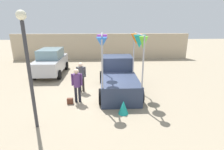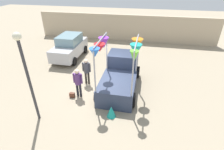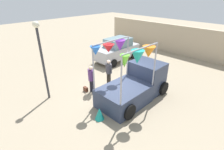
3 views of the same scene
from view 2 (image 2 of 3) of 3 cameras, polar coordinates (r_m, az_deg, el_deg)
ground_plane at (r=10.43m, az=-3.59°, el=-5.06°), size 60.00×60.00×0.00m
vendor_truck at (r=10.32m, az=2.79°, el=0.60°), size 2.53×4.12×3.27m
parked_car at (r=14.63m, az=-13.65°, el=8.94°), size 1.88×4.00×1.88m
person_customer at (r=9.59m, az=-11.08°, el=-1.77°), size 0.53×0.34×1.69m
person_vendor at (r=10.66m, az=-8.30°, el=1.88°), size 0.53×0.34×1.68m
handbag at (r=10.05m, az=-12.87°, el=-6.41°), size 0.28×0.16×0.28m
street_lamp at (r=7.87m, az=-26.37°, el=2.07°), size 0.32×0.32×4.16m
brick_boundary_wall at (r=18.45m, az=4.03°, el=15.12°), size 18.00×0.36×2.60m
folded_kite_bundle_teal at (r=8.50m, az=-0.22°, el=-11.85°), size 0.61×0.61×0.60m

